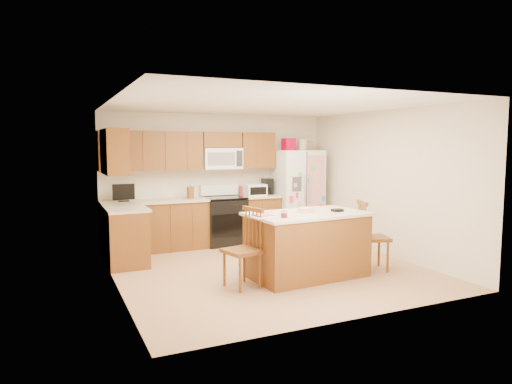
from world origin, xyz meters
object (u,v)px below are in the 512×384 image
windsor_chair_back (281,239)px  windsor_chair_right (371,237)px  island (307,244)px  stove (224,220)px  refrigerator (297,193)px  windsor_chair_left (244,250)px

windsor_chair_back → windsor_chair_right: bearing=-30.8°
island → windsor_chair_back: size_ratio=1.95×
island → windsor_chair_back: bearing=99.4°
stove → refrigerator: (1.57, -0.06, 0.45)m
island → windsor_chair_right: windsor_chair_right is taller
island → windsor_chair_left: bearing=-176.0°
stove → refrigerator: size_ratio=0.55×
windsor_chair_back → windsor_chair_left: bearing=-143.8°
refrigerator → windsor_chair_right: 2.61m
refrigerator → windsor_chair_left: size_ratio=1.92×
stove → windsor_chair_back: stove is taller
island → windsor_chair_right: size_ratio=1.72×
windsor_chair_left → stove: bearing=75.2°
refrigerator → island: bearing=-116.5°
stove → refrigerator: refrigerator is taller
island → refrigerator: bearing=63.5°
windsor_chair_left → refrigerator: bearing=48.4°
refrigerator → windsor_chair_left: (-2.26, -2.54, -0.42)m
stove → island: size_ratio=0.62×
stove → windsor_chair_back: (0.24, -1.93, -0.03)m
windsor_chair_left → windsor_chair_right: 2.11m
windsor_chair_back → stove: bearing=97.0°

